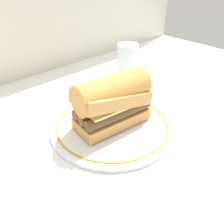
% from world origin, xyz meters
% --- Properties ---
extents(ground_plane, '(1.50, 1.50, 0.00)m').
position_xyz_m(ground_plane, '(0.00, 0.00, 0.00)').
color(ground_plane, silver).
extents(plate, '(0.29, 0.29, 0.01)m').
position_xyz_m(plate, '(-0.01, 0.01, 0.01)').
color(plate, white).
rests_on(plate, ground_plane).
extents(sausage_sandwich, '(0.18, 0.10, 0.12)m').
position_xyz_m(sausage_sandwich, '(-0.01, 0.01, 0.08)').
color(sausage_sandwich, '#D09049').
rests_on(sausage_sandwich, plate).
extents(drinking_glass, '(0.07, 0.07, 0.12)m').
position_xyz_m(drinking_glass, '(0.21, 0.18, 0.05)').
color(drinking_glass, silver).
rests_on(drinking_glass, ground_plane).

